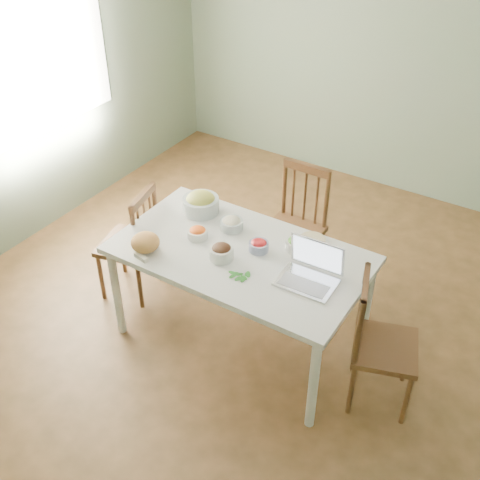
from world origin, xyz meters
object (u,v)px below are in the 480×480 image
Objects in this scene: dining_table at (240,297)px; chair_left at (127,242)px; bread_boule at (145,242)px; bowl_squash at (201,203)px; chair_far at (292,230)px; chair_right at (386,345)px; laptop at (308,268)px.

dining_table is 1.80× the size of chair_left.
bowl_squash is at bearing 86.16° from bread_boule.
bread_boule is at bearing -114.48° from chair_far.
dining_table is at bearing 29.97° from bread_boule.
chair_far is 1.05× the size of chair_left.
chair_far is 1.29m from bread_boule.
bowl_squash is at bearing 62.78° from chair_right.
dining_table is 1.71× the size of chair_far.
dining_table is 4.69× the size of laptop.
laptop is at bearing 74.15° from chair_left.
chair_left is at bearing 147.03° from bread_boule.
laptop reaches higher than chair_far.
chair_right is 1.63m from bowl_squash.
laptop is (0.52, -0.05, 0.52)m from dining_table.
chair_far is at bearing 114.48° from chair_left.
dining_table is 8.74× the size of bread_boule.
chair_left reaches higher than dining_table.
chair_far is at bearing 120.30° from laptop.
bread_boule is at bearing 83.52° from chair_right.
bowl_squash is (-1.57, 0.24, 0.39)m from chair_right.
laptop is at bearing 13.68° from bread_boule.
chair_right reaches higher than bread_boule.
dining_table is 1.78× the size of chair_right.
bowl_squash is (-0.49, -0.54, 0.38)m from chair_far.
chair_far is at bearing 64.81° from bread_boule.
bread_boule is (-0.55, -0.31, 0.46)m from dining_table.
chair_left is 4.85× the size of bread_boule.
chair_left is 2.10m from chair_right.
bowl_squash is (0.04, 0.58, 0.01)m from bread_boule.
laptop is at bearing -17.39° from bowl_squash.
chair_far is 3.73× the size of bowl_squash.
laptop is (1.56, -0.06, 0.45)m from chair_left.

